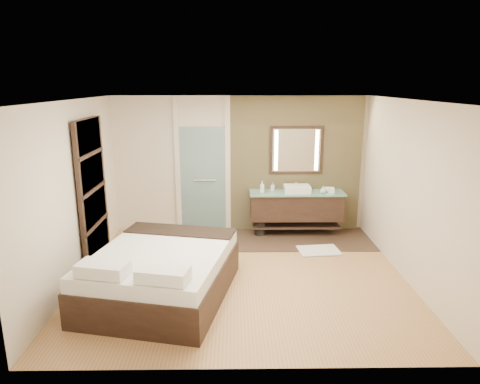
{
  "coord_description": "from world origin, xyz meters",
  "views": [
    {
      "loc": [
        -0.12,
        -6.16,
        2.94
      ],
      "look_at": [
        -0.03,
        0.6,
        1.2
      ],
      "focal_mm": 32.0,
      "sensor_mm": 36.0,
      "label": 1
    }
  ],
  "objects_px": {
    "vanity": "(296,206)",
    "bed": "(162,273)",
    "waste_bin": "(260,228)",
    "mirror_unit": "(296,150)"
  },
  "relations": [
    {
      "from": "bed",
      "to": "mirror_unit",
      "type": "bearing_deg",
      "value": 63.31
    },
    {
      "from": "waste_bin",
      "to": "mirror_unit",
      "type": "bearing_deg",
      "value": 22.99
    },
    {
      "from": "vanity",
      "to": "bed",
      "type": "distance_m",
      "value": 3.41
    },
    {
      "from": "bed",
      "to": "waste_bin",
      "type": "bearing_deg",
      "value": 70.6
    },
    {
      "from": "mirror_unit",
      "to": "waste_bin",
      "type": "distance_m",
      "value": 1.7
    },
    {
      "from": "vanity",
      "to": "waste_bin",
      "type": "bearing_deg",
      "value": -174.62
    },
    {
      "from": "bed",
      "to": "vanity",
      "type": "bearing_deg",
      "value": 60.78
    },
    {
      "from": "vanity",
      "to": "bed",
      "type": "bearing_deg",
      "value": -131.42
    },
    {
      "from": "mirror_unit",
      "to": "waste_bin",
      "type": "xyz_separation_m",
      "value": [
        -0.72,
        -0.31,
        -1.51
      ]
    },
    {
      "from": "vanity",
      "to": "mirror_unit",
      "type": "xyz_separation_m",
      "value": [
        0.0,
        0.24,
        1.07
      ]
    }
  ]
}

